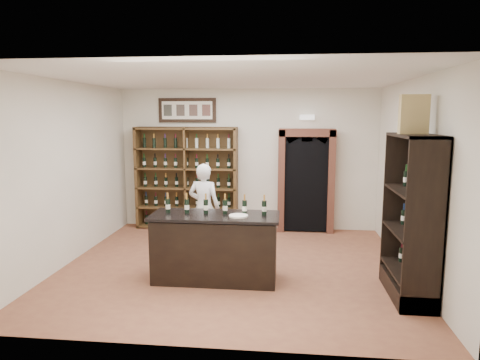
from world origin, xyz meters
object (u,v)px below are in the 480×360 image
(side_cabinet, at_px, (412,243))
(tasting_counter, at_px, (215,248))
(wine_crate, at_px, (414,114))
(shopkeeper, at_px, (204,207))
(counter_bottle_0, at_px, (168,205))
(wine_shelf, at_px, (187,178))

(side_cabinet, bearing_deg, tasting_counter, 173.72)
(side_cabinet, bearing_deg, wine_crate, 145.80)
(wine_crate, bearing_deg, shopkeeper, 153.01)
(counter_bottle_0, bearing_deg, shopkeeper, 77.80)
(counter_bottle_0, distance_m, shopkeeper, 1.40)
(tasting_counter, xyz_separation_m, counter_bottle_0, (-0.72, 0.06, 0.61))
(shopkeeper, bearing_deg, counter_bottle_0, 87.15)
(wine_crate, bearing_deg, counter_bottle_0, 175.80)
(wine_shelf, height_order, tasting_counter, wine_shelf)
(tasting_counter, distance_m, wine_crate, 3.31)
(side_cabinet, distance_m, shopkeeper, 3.58)
(side_cabinet, xyz_separation_m, shopkeeper, (-3.16, 1.69, 0.04))
(counter_bottle_0, bearing_deg, wine_crate, -5.28)
(wine_shelf, xyz_separation_m, tasting_counter, (1.10, -2.93, -0.61))
(wine_shelf, distance_m, counter_bottle_0, 2.90)
(wine_shelf, relative_size, shopkeeper, 1.38)
(wine_shelf, height_order, side_cabinet, same)
(tasting_counter, bearing_deg, side_cabinet, -6.28)
(tasting_counter, relative_size, shopkeeper, 1.18)
(tasting_counter, height_order, wine_crate, wine_crate)
(tasting_counter, bearing_deg, wine_shelf, 110.56)
(wine_shelf, height_order, wine_crate, wine_crate)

